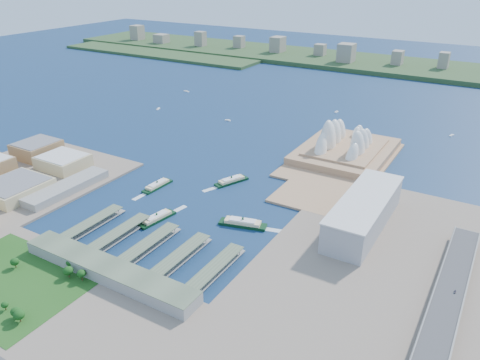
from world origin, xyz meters
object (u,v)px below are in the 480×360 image
Objects in this scene: opera_house at (347,136)px; ferry_d at (243,222)px; ferry_c at (157,217)px; car_c at (455,292)px; ferry_a at (157,184)px; toaster_building at (364,213)px; ferry_b at (232,179)px.

ferry_d is at bearing -96.47° from opera_house.
ferry_c is at bearing -111.88° from opera_house.
ferry_c is 11.59× the size of car_c.
ferry_d reaches higher than ferry_a.
ferry_d is 12.82× the size of car_c.
car_c reaches higher than ferry_a.
car_c is at bearing -55.45° from opera_house.
toaster_building reaches higher than ferry_b.
ferry_d is at bearing 173.86° from car_c.
ferry_a is 11.27× the size of car_c.
ferry_c reaches higher than ferry_b.
ferry_d is (-119.98, -64.36, -15.28)m from toaster_building.
car_c is (321.67, 16.47, 10.75)m from ferry_c.
ferry_b is 133.71m from ferry_c.
opera_house is 202.70m from ferry_b.
ferry_a is 0.97× the size of ferry_b.
ferry_c is at bearing -47.32° from ferry_a.
ferry_c is (56.77, -68.80, 0.13)m from ferry_a.
toaster_building reaches higher than ferry_c.
opera_house is at bearing -20.96° from ferry_d.
ferry_a is 382.20m from car_c.
ferry_b is at bearing 158.96° from car_c.
opera_house is at bearing 124.55° from car_c.
toaster_building is 272.39m from ferry_a.
toaster_building is 3.10× the size of ferry_c.
opera_house is 219.62m from toaster_building.
opera_house reaches higher than toaster_building.
ferry_c is at bearing -177.07° from car_c.
ferry_b is at bearing -120.27° from opera_house.
ferry_d is at bearing -151.79° from toaster_building.
car_c is at bearing -167.91° from ferry_c.
ferry_d reaches higher than ferry_b.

